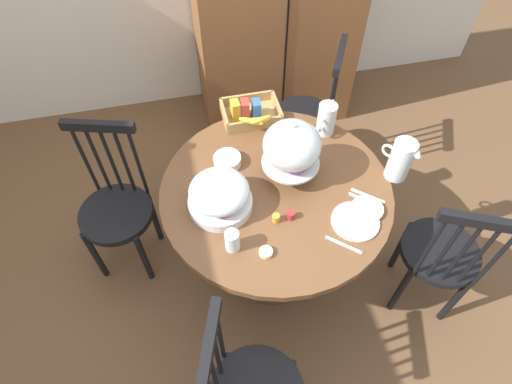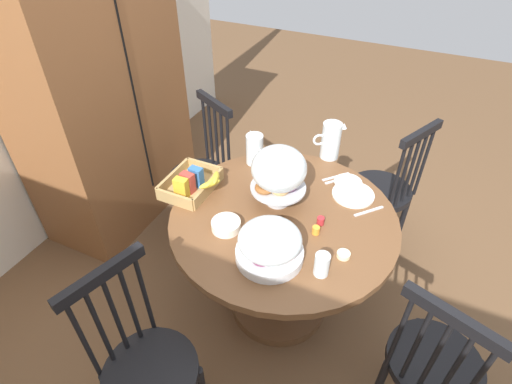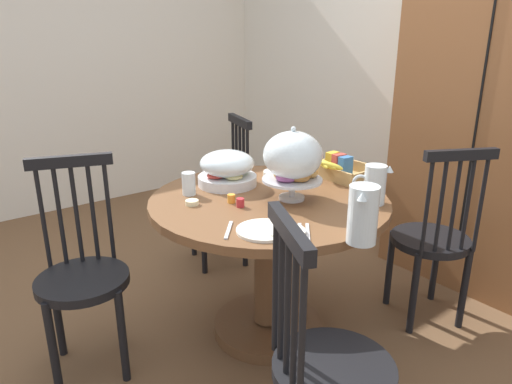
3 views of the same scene
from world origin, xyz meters
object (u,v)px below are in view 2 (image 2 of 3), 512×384
object	(u,v)px
windsor_chair_by_cabinet	(432,366)
cereal_basket	(193,183)
windsor_chair_near_window	(147,369)
cereal_bowl	(226,225)
china_plate_small	(348,182)
orange_juice_pitcher	(255,150)
drinking_glass	(322,265)
milk_pitcher	(331,142)
windsor_chair_far_side	(202,176)
wooden_armoire	(99,88)
windsor_chair_facing_door	(383,192)
dining_table	(282,247)
fruit_platter_covered	(270,244)
butter_dish	(344,255)
pastry_stand_with_dome	(279,171)
china_plate_large	(353,194)

from	to	relation	value
windsor_chair_by_cabinet	cereal_basket	world-z (taller)	windsor_chair_by_cabinet
windsor_chair_near_window	cereal_bowl	world-z (taller)	windsor_chair_near_window
windsor_chair_near_window	cereal_basket	xyz separation A→B (m)	(0.81, 0.24, 0.33)
china_plate_small	orange_juice_pitcher	bearing A→B (deg)	92.20
drinking_glass	cereal_basket	bearing A→B (deg)	72.19
orange_juice_pitcher	milk_pitcher	size ratio (longest dim) A/B	0.82
windsor_chair_far_side	cereal_bowl	bearing A→B (deg)	-139.35
wooden_armoire	drinking_glass	bearing A→B (deg)	-110.51
drinking_glass	windsor_chair_near_window	bearing A→B (deg)	135.33
windsor_chair_far_side	milk_pitcher	xyz separation A→B (m)	(0.17, -0.80, 0.39)
wooden_armoire	windsor_chair_facing_door	xyz separation A→B (m)	(0.40, -1.82, -0.53)
dining_table	china_plate_small	bearing A→B (deg)	-30.71
orange_juice_pitcher	china_plate_small	distance (m)	0.55
windsor_chair_facing_door	windsor_chair_far_side	bearing A→B (deg)	106.69
milk_pitcher	fruit_platter_covered	bearing A→B (deg)	179.72
dining_table	butter_dish	xyz separation A→B (m)	(-0.14, -0.34, 0.24)
pastry_stand_with_dome	fruit_platter_covered	size ratio (longest dim) A/B	1.15
dining_table	windsor_chair_near_window	bearing A→B (deg)	161.78
orange_juice_pitcher	drinking_glass	distance (m)	0.87
wooden_armoire	windsor_chair_far_side	world-z (taller)	wooden_armoire
windsor_chair_near_window	cereal_bowl	xyz separation A→B (m)	(0.62, -0.06, 0.31)
windsor_chair_by_cabinet	china_plate_large	distance (m)	0.86
orange_juice_pitcher	cereal_bowl	size ratio (longest dim) A/B	1.29
windsor_chair_near_window	cereal_bowl	bearing A→B (deg)	-5.19
milk_pitcher	china_plate_small	bearing A→B (deg)	-141.63
wooden_armoire	fruit_platter_covered	bearing A→B (deg)	-113.81
dining_table	wooden_armoire	bearing A→B (deg)	75.50
china_plate_large	drinking_glass	distance (m)	0.57
windsor_chair_near_window	drinking_glass	world-z (taller)	windsor_chair_near_window
wooden_armoire	windsor_chair_by_cabinet	world-z (taller)	wooden_armoire
fruit_platter_covered	milk_pitcher	distance (m)	0.88
china_plate_small	butter_dish	bearing A→B (deg)	-167.28
dining_table	orange_juice_pitcher	distance (m)	0.57
wooden_armoire	pastry_stand_with_dome	distance (m)	1.39
windsor_chair_near_window	windsor_chair_by_cabinet	world-z (taller)	same
orange_juice_pitcher	butter_dish	distance (m)	0.83
milk_pitcher	butter_dish	distance (m)	0.79
windsor_chair_far_side	orange_juice_pitcher	xyz separation A→B (m)	(-0.07, -0.43, 0.37)
dining_table	fruit_platter_covered	distance (m)	0.42
orange_juice_pitcher	butter_dish	world-z (taller)	orange_juice_pitcher
windsor_chair_near_window	cereal_bowl	size ratio (longest dim) A/B	6.96
wooden_armoire	china_plate_large	bearing A→B (deg)	-92.28
fruit_platter_covered	china_plate_small	xyz separation A→B (m)	(0.66, -0.18, -0.07)
windsor_chair_far_side	milk_pitcher	distance (m)	0.91
wooden_armoire	dining_table	bearing A→B (deg)	-104.50
china_plate_large	china_plate_small	bearing A→B (deg)	32.36
dining_table	cereal_bowl	xyz separation A→B (m)	(-0.20, 0.21, 0.25)
pastry_stand_with_dome	butter_dish	world-z (taller)	pastry_stand_with_dome
china_plate_small	windsor_chair_near_window	bearing A→B (deg)	157.59
china_plate_small	cereal_bowl	distance (m)	0.72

